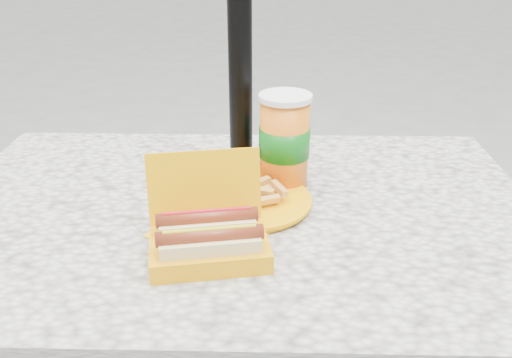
{
  "coord_description": "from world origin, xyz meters",
  "views": [
    {
      "loc": [
        0.06,
        -0.95,
        1.27
      ],
      "look_at": [
        0.04,
        0.03,
        0.8
      ],
      "focal_mm": 38.0,
      "sensor_mm": 36.0,
      "label": 1
    }
  ],
  "objects_px": {
    "umbrella_pole": "(240,14)",
    "fries_plate": "(249,201)",
    "soda_cup": "(284,141)",
    "hotdog_box": "(209,238)"
  },
  "relations": [
    {
      "from": "umbrella_pole",
      "to": "fries_plate",
      "type": "distance_m",
      "value": 0.37
    },
    {
      "from": "fries_plate",
      "to": "soda_cup",
      "type": "xyz_separation_m",
      "value": [
        0.07,
        0.1,
        0.09
      ]
    },
    {
      "from": "umbrella_pole",
      "to": "hotdog_box",
      "type": "relative_size",
      "value": 9.86
    },
    {
      "from": "umbrella_pole",
      "to": "fries_plate",
      "type": "xyz_separation_m",
      "value": [
        0.02,
        -0.16,
        -0.34
      ]
    },
    {
      "from": "umbrella_pole",
      "to": "fries_plate",
      "type": "height_order",
      "value": "umbrella_pole"
    },
    {
      "from": "soda_cup",
      "to": "hotdog_box",
      "type": "bearing_deg",
      "value": -115.76
    },
    {
      "from": "fries_plate",
      "to": "soda_cup",
      "type": "relative_size",
      "value": 1.68
    },
    {
      "from": "umbrella_pole",
      "to": "fries_plate",
      "type": "relative_size",
      "value": 6.42
    },
    {
      "from": "umbrella_pole",
      "to": "fries_plate",
      "type": "bearing_deg",
      "value": -82.22
    },
    {
      "from": "umbrella_pole",
      "to": "soda_cup",
      "type": "xyz_separation_m",
      "value": [
        0.09,
        -0.06,
        -0.25
      ]
    }
  ]
}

